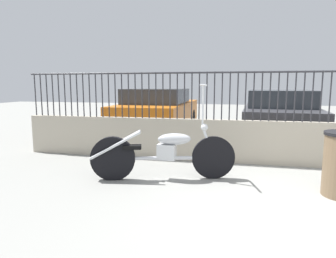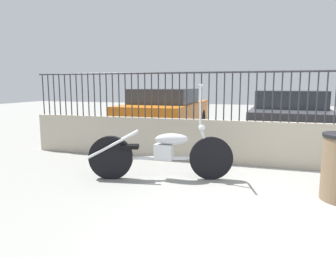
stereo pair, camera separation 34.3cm
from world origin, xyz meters
name	(u,v)px [view 2 (the right image)]	position (x,y,z in m)	size (l,w,h in m)	color
ground_plane	(322,230)	(0.00, 0.00, 0.00)	(40.00, 40.00, 0.00)	gray
low_wall	(296,145)	(0.00, 2.43, 0.40)	(10.71, 0.18, 0.81)	#B2A893
fence_railing	(300,90)	(0.00, 2.43, 1.38)	(10.71, 0.04, 0.91)	#2D2D33
motorcycle_silver	(154,153)	(-2.19, 1.09, 0.42)	(2.20, 0.80, 1.48)	black
car_orange	(167,111)	(-3.32, 5.47, 0.69)	(1.80, 4.26, 1.36)	black
car_dark_grey	(289,115)	(0.10, 5.13, 0.68)	(2.01, 4.48, 1.33)	black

